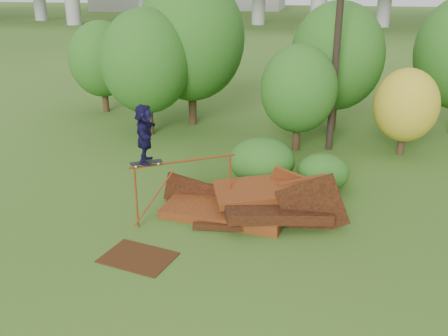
% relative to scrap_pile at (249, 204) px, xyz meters
% --- Properties ---
extents(ground, '(240.00, 240.00, 0.00)m').
position_rel_scrap_pile_xyz_m(ground, '(0.08, -2.28, -0.36)').
color(ground, '#2D5116').
rests_on(ground, ground).
extents(scrap_pile, '(5.94, 3.08, 2.16)m').
position_rel_scrap_pile_xyz_m(scrap_pile, '(0.00, 0.00, 0.00)').
color(scrap_pile, '#421B0B').
rests_on(scrap_pile, ground).
extents(grind_rail, '(2.72, 1.80, 1.91)m').
position_rel_scrap_pile_xyz_m(grind_rail, '(-1.83, -0.68, 1.04)').
color(grind_rail, maroon).
rests_on(grind_rail, ground).
extents(skateboard, '(0.88, 0.69, 0.09)m').
position_rel_scrap_pile_xyz_m(skateboard, '(-2.75, -1.28, 1.63)').
color(skateboard, black).
rests_on(skateboard, grind_rail).
extents(skater, '(0.87, 1.62, 1.66)m').
position_rel_scrap_pile_xyz_m(skater, '(-2.75, -1.28, 2.47)').
color(skater, '#120F34').
rests_on(skater, skateboard).
extents(flat_plate, '(2.05, 1.65, 0.03)m').
position_rel_scrap_pile_xyz_m(flat_plate, '(-2.42, -3.09, -0.34)').
color(flat_plate, '#391D0C').
rests_on(flat_plate, ground).
extents(tree_0, '(4.02, 4.02, 5.67)m').
position_rel_scrap_pile_xyz_m(tree_0, '(-5.85, 7.37, 2.99)').
color(tree_0, black).
rests_on(tree_0, ground).
extents(tree_1, '(5.07, 5.07, 7.06)m').
position_rel_scrap_pile_xyz_m(tree_1, '(-4.35, 9.44, 3.77)').
color(tree_1, black).
rests_on(tree_1, ground).
extents(tree_2, '(3.13, 3.13, 4.41)m').
position_rel_scrap_pile_xyz_m(tree_2, '(0.95, 6.52, 2.24)').
color(tree_2, black).
rests_on(tree_2, ground).
extents(tree_3, '(4.27, 4.27, 5.92)m').
position_rel_scrap_pile_xyz_m(tree_3, '(2.42, 9.89, 3.10)').
color(tree_3, black).
rests_on(tree_3, ground).
extents(tree_4, '(2.57, 2.57, 3.55)m').
position_rel_scrap_pile_xyz_m(tree_4, '(5.22, 6.83, 1.71)').
color(tree_4, black).
rests_on(tree_4, ground).
extents(tree_6, '(3.44, 3.44, 4.81)m').
position_rel_scrap_pile_xyz_m(tree_6, '(-9.59, 10.82, 2.46)').
color(tree_6, black).
rests_on(tree_6, ground).
extents(shrub_left, '(2.33, 2.15, 1.61)m').
position_rel_scrap_pile_xyz_m(shrub_left, '(0.01, 2.70, 0.45)').
color(shrub_left, '#184512').
rests_on(shrub_left, ground).
extents(shrub_right, '(1.77, 1.63, 1.26)m').
position_rel_scrap_pile_xyz_m(shrub_right, '(2.16, 2.51, 0.27)').
color(shrub_right, '#184512').
rests_on(shrub_right, ground).
extents(utility_pole, '(1.40, 0.28, 9.60)m').
position_rel_scrap_pile_xyz_m(utility_pole, '(2.33, 6.90, 4.52)').
color(utility_pole, black).
rests_on(utility_pole, ground).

